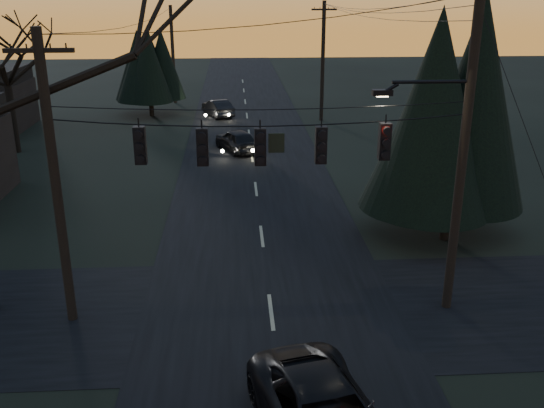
{
  "coord_description": "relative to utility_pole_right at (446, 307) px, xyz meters",
  "views": [
    {
      "loc": [
        -1.02,
        -6.36,
        9.47
      ],
      "look_at": [
        0.02,
        9.86,
        3.6
      ],
      "focal_mm": 40.0,
      "sensor_mm": 36.0,
      "label": 1
    }
  ],
  "objects": [
    {
      "name": "utility_pole_left",
      "position": [
        -11.5,
        0.0,
        0.0
      ],
      "size": [
        1.8,
        0.3,
        8.5
      ],
      "primitive_type": null,
      "color": "black",
      "rests_on": "ground"
    },
    {
      "name": "utility_pole_far_l",
      "position": [
        -11.5,
        36.0,
        0.0
      ],
      "size": [
        0.3,
        0.3,
        8.0
      ],
      "primitive_type": null,
      "color": "black",
      "rests_on": "ground"
    },
    {
      "name": "evergreen_right",
      "position": [
        1.71,
        5.3,
        4.79
      ],
      "size": [
        4.91,
        4.91,
        8.4
      ],
      "color": "black",
      "rests_on": "ground"
    },
    {
      "name": "utility_pole_far_r",
      "position": [
        0.0,
        28.0,
        0.0
      ],
      "size": [
        1.8,
        0.3,
        8.5
      ],
      "primitive_type": null,
      "color": "black",
      "rests_on": "ground"
    },
    {
      "name": "bare_tree_dist",
      "position": [
        -19.63,
        20.08,
        5.58
      ],
      "size": [
        7.35,
        7.35,
        7.98
      ],
      "color": "black",
      "rests_on": "ground"
    },
    {
      "name": "evergreen_dist",
      "position": [
        -12.83,
        30.51,
        3.76
      ],
      "size": [
        4.02,
        4.02,
        6.34
      ],
      "color": "black",
      "rests_on": "ground"
    },
    {
      "name": "sedan_oncoming_b",
      "position": [
        -7.73,
        29.97,
        0.63
      ],
      "size": [
        2.69,
        4.07,
        1.27
      ],
      "primitive_type": "imported",
      "rotation": [
        0.0,
        0.0,
        3.53
      ],
      "color": "black",
      "rests_on": "ground"
    },
    {
      "name": "cross_road",
      "position": [
        -5.5,
        0.0,
        0.01
      ],
      "size": [
        60.0,
        7.0,
        0.02
      ],
      "primitive_type": "cube",
      "color": "black",
      "rests_on": "ground"
    },
    {
      "name": "main_road",
      "position": [
        -5.5,
        10.0,
        0.01
      ],
      "size": [
        8.0,
        120.0,
        0.02
      ],
      "primitive_type": "cube",
      "color": "black",
      "rests_on": "ground"
    },
    {
      "name": "utility_pole_right",
      "position": [
        0.0,
        0.0,
        0.0
      ],
      "size": [
        5.0,
        0.3,
        10.0
      ],
      "primitive_type": null,
      "color": "black",
      "rests_on": "ground"
    },
    {
      "name": "span_signal_assembly",
      "position": [
        -5.74,
        0.0,
        5.31
      ],
      "size": [
        11.5,
        0.44,
        1.51
      ],
      "color": "black",
      "rests_on": "ground"
    },
    {
      "name": "sedan_oncoming_a",
      "position": [
        -6.35,
        19.42,
        0.67
      ],
      "size": [
        3.01,
        4.21,
        1.33
      ],
      "primitive_type": "imported",
      "rotation": [
        0.0,
        0.0,
        3.56
      ],
      "color": "black",
      "rests_on": "ground"
    }
  ]
}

